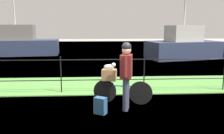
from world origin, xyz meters
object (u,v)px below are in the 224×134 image
object	(u,v)px
cyclist_person	(126,70)
moored_boat_mid	(183,46)
terrier_dog	(110,66)
moored_boat_near	(17,44)
wooden_crate	(109,75)
bicycle_main	(122,91)
backpack_on_paving	(100,106)

from	to	relation	value
cyclist_person	moored_boat_mid	xyz separation A→B (m)	(4.59, 8.87, -0.24)
terrier_dog	moored_boat_near	bearing A→B (deg)	119.67
wooden_crate	moored_boat_mid	xyz separation A→B (m)	(4.99, 8.31, -0.01)
wooden_crate	moored_boat_near	size ratio (longest dim) A/B	0.06
wooden_crate	cyclist_person	xyz separation A→B (m)	(0.39, -0.56, 0.23)
wooden_crate	bicycle_main	bearing A→B (deg)	-13.65
wooden_crate	cyclist_person	size ratio (longest dim) A/B	0.22
bicycle_main	moored_boat_near	xyz separation A→B (m)	(-6.31, 10.61, 0.44)
terrier_dog	cyclist_person	xyz separation A→B (m)	(0.37, -0.55, 0.00)
cyclist_person	moored_boat_near	bearing A→B (deg)	119.88
wooden_crate	terrier_dog	distance (m)	0.23
cyclist_person	backpack_on_paving	size ratio (longest dim) A/B	4.21
wooden_crate	backpack_on_paving	world-z (taller)	wooden_crate
bicycle_main	backpack_on_paving	bearing A→B (deg)	-128.43
moored_boat_mid	bicycle_main	bearing A→B (deg)	-119.00
cyclist_person	backpack_on_paving	distance (m)	1.06
terrier_dog	wooden_crate	bearing A→B (deg)	166.35
bicycle_main	moored_boat_near	bearing A→B (deg)	120.74
cyclist_person	bicycle_main	bearing A→B (deg)	96.93
terrier_dog	backpack_on_paving	world-z (taller)	terrier_dog
wooden_crate	moored_boat_near	distance (m)	12.11
wooden_crate	terrier_dog	bearing A→B (deg)	-13.65
wooden_crate	moored_boat_mid	size ratio (longest dim) A/B	0.08
wooden_crate	moored_boat_near	xyz separation A→B (m)	(-5.98, 10.53, 0.00)
terrier_dog	moored_boat_mid	xyz separation A→B (m)	(4.96, 8.32, -0.24)
bicycle_main	moored_boat_mid	xyz separation A→B (m)	(4.65, 8.39, 0.43)
backpack_on_paving	moored_boat_near	world-z (taller)	moored_boat_near
moored_boat_near	terrier_dog	bearing A→B (deg)	-60.33
cyclist_person	terrier_dog	bearing A→B (deg)	123.64
terrier_dog	moored_boat_near	world-z (taller)	moored_boat_near
terrier_dog	moored_boat_mid	size ratio (longest dim) A/B	0.07
cyclist_person	backpack_on_paving	bearing A→B (deg)	-158.40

